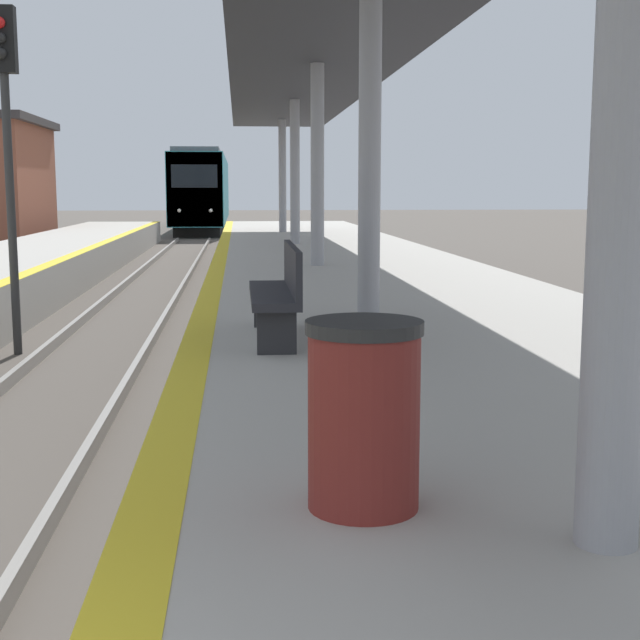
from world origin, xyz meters
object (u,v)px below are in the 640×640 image
train (203,191)px  bench (280,289)px  trash_bin (364,414)px  signal_mid (6,116)px

train → bench: (2.46, -44.71, -0.82)m
bench → trash_bin: bearing=-88.0°
signal_mid → trash_bin: (3.77, -9.06, -2.03)m
train → signal_mid: 40.37m
trash_bin → bench: bearing=92.0°
signal_mid → bench: 5.99m
trash_bin → bench: bench is taller
bench → train: bearing=93.2°
train → signal_mid: bearing=-91.6°
signal_mid → bench: bearing=-50.5°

